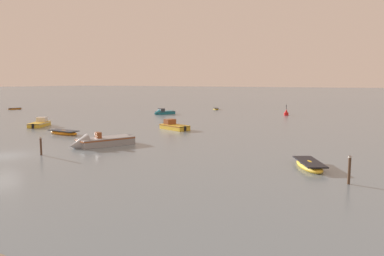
{
  "coord_description": "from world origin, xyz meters",
  "views": [
    {
      "loc": [
        30.86,
        -19.75,
        6.68
      ],
      "look_at": [
        7.75,
        20.34,
        0.8
      ],
      "focal_mm": 34.55,
      "sensor_mm": 36.0,
      "label": 1
    }
  ],
  "objects_px": {
    "motorboat_moored_1": "(97,143)",
    "rowboat_moored_3": "(309,165)",
    "rowboat_moored_2": "(216,109)",
    "motorboat_moored_3": "(41,124)",
    "motorboat_moored_2": "(171,127)",
    "mooring_post_near": "(41,147)",
    "rowboat_moored_0": "(15,109)",
    "motorboat_moored_0": "(162,113)",
    "mooring_post_left": "(349,171)",
    "channel_buoy": "(286,113)",
    "rowboat_moored_1": "(64,133)"
  },
  "relations": [
    {
      "from": "motorboat_moored_0",
      "to": "rowboat_moored_2",
      "type": "bearing_deg",
      "value": -172.02
    },
    {
      "from": "motorboat_moored_3",
      "to": "channel_buoy",
      "type": "height_order",
      "value": "channel_buoy"
    },
    {
      "from": "rowboat_moored_1",
      "to": "rowboat_moored_2",
      "type": "distance_m",
      "value": 46.49
    },
    {
      "from": "motorboat_moored_2",
      "to": "motorboat_moored_3",
      "type": "bearing_deg",
      "value": 39.13
    },
    {
      "from": "motorboat_moored_0",
      "to": "mooring_post_near",
      "type": "distance_m",
      "value": 42.63
    },
    {
      "from": "rowboat_moored_1",
      "to": "mooring_post_near",
      "type": "bearing_deg",
      "value": -48.01
    },
    {
      "from": "rowboat_moored_0",
      "to": "rowboat_moored_3",
      "type": "bearing_deg",
      "value": 85.74
    },
    {
      "from": "motorboat_moored_2",
      "to": "rowboat_moored_2",
      "type": "height_order",
      "value": "motorboat_moored_2"
    },
    {
      "from": "rowboat_moored_1",
      "to": "motorboat_moored_3",
      "type": "distance_m",
      "value": 10.81
    },
    {
      "from": "rowboat_moored_2",
      "to": "channel_buoy",
      "type": "height_order",
      "value": "channel_buoy"
    },
    {
      "from": "motorboat_moored_1",
      "to": "rowboat_moored_0",
      "type": "height_order",
      "value": "motorboat_moored_1"
    },
    {
      "from": "mooring_post_left",
      "to": "rowboat_moored_0",
      "type": "bearing_deg",
      "value": 159.19
    },
    {
      "from": "motorboat_moored_2",
      "to": "mooring_post_near",
      "type": "distance_m",
      "value": 21.45
    },
    {
      "from": "rowboat_moored_0",
      "to": "mooring_post_near",
      "type": "bearing_deg",
      "value": 72.56
    },
    {
      "from": "rowboat_moored_1",
      "to": "rowboat_moored_3",
      "type": "height_order",
      "value": "same"
    },
    {
      "from": "motorboat_moored_2",
      "to": "mooring_post_left",
      "type": "height_order",
      "value": "mooring_post_left"
    },
    {
      "from": "motorboat_moored_3",
      "to": "rowboat_moored_0",
      "type": "bearing_deg",
      "value": 31.27
    },
    {
      "from": "motorboat_moored_1",
      "to": "rowboat_moored_3",
      "type": "relative_size",
      "value": 1.49
    },
    {
      "from": "motorboat_moored_0",
      "to": "mooring_post_left",
      "type": "relative_size",
      "value": 2.36
    },
    {
      "from": "mooring_post_left",
      "to": "channel_buoy",
      "type": "bearing_deg",
      "value": 110.34
    },
    {
      "from": "rowboat_moored_0",
      "to": "rowboat_moored_2",
      "type": "xyz_separation_m",
      "value": [
        41.9,
        23.49,
        0.01
      ]
    },
    {
      "from": "motorboat_moored_1",
      "to": "rowboat_moored_3",
      "type": "height_order",
      "value": "motorboat_moored_1"
    },
    {
      "from": "rowboat_moored_3",
      "to": "channel_buoy",
      "type": "xyz_separation_m",
      "value": [
        -13.89,
        42.8,
        0.27
      ]
    },
    {
      "from": "motorboat_moored_0",
      "to": "motorboat_moored_1",
      "type": "relative_size",
      "value": 0.7
    },
    {
      "from": "rowboat_moored_2",
      "to": "rowboat_moored_3",
      "type": "relative_size",
      "value": 0.73
    },
    {
      "from": "mooring_post_left",
      "to": "rowboat_moored_2",
      "type": "bearing_deg",
      "value": 124.07
    },
    {
      "from": "motorboat_moored_1",
      "to": "motorboat_moored_2",
      "type": "distance_m",
      "value": 15.49
    },
    {
      "from": "rowboat_moored_2",
      "to": "rowboat_moored_3",
      "type": "xyz_separation_m",
      "value": [
        32.6,
        -49.58,
        0.05
      ]
    },
    {
      "from": "rowboat_moored_0",
      "to": "mooring_post_near",
      "type": "distance_m",
      "value": 61.94
    },
    {
      "from": "motorboat_moored_2",
      "to": "channel_buoy",
      "type": "bearing_deg",
      "value": -86.89
    },
    {
      "from": "rowboat_moored_1",
      "to": "mooring_post_left",
      "type": "bearing_deg",
      "value": -9.7
    },
    {
      "from": "rowboat_moored_1",
      "to": "mooring_post_left",
      "type": "height_order",
      "value": "mooring_post_left"
    },
    {
      "from": "channel_buoy",
      "to": "motorboat_moored_2",
      "type": "bearing_deg",
      "value": -106.25
    },
    {
      "from": "motorboat_moored_3",
      "to": "rowboat_moored_1",
      "type": "bearing_deg",
      "value": -143.7
    },
    {
      "from": "motorboat_moored_0",
      "to": "mooring_post_left",
      "type": "xyz_separation_m",
      "value": [
        39.84,
        -36.45,
        0.62
      ]
    },
    {
      "from": "channel_buoy",
      "to": "mooring_post_left",
      "type": "height_order",
      "value": "channel_buoy"
    },
    {
      "from": "rowboat_moored_3",
      "to": "mooring_post_near",
      "type": "xyz_separation_m",
      "value": [
        -22.25,
        -7.17,
        0.59
      ]
    },
    {
      "from": "rowboat_moored_2",
      "to": "rowboat_moored_3",
      "type": "height_order",
      "value": "rowboat_moored_3"
    },
    {
      "from": "rowboat_moored_1",
      "to": "rowboat_moored_3",
      "type": "bearing_deg",
      "value": -4.59
    },
    {
      "from": "rowboat_moored_0",
      "to": "mooring_post_left",
      "type": "distance_m",
      "value": 83.2
    },
    {
      "from": "motorboat_moored_3",
      "to": "mooring_post_left",
      "type": "height_order",
      "value": "mooring_post_left"
    },
    {
      "from": "mooring_post_left",
      "to": "rowboat_moored_3",
      "type": "bearing_deg",
      "value": 133.33
    },
    {
      "from": "mooring_post_near",
      "to": "motorboat_moored_1",
      "type": "bearing_deg",
      "value": 80.21
    },
    {
      "from": "motorboat_moored_1",
      "to": "motorboat_moored_2",
      "type": "height_order",
      "value": "motorboat_moored_1"
    },
    {
      "from": "motorboat_moored_2",
      "to": "mooring_post_near",
      "type": "xyz_separation_m",
      "value": [
        -0.05,
        -21.45,
        0.48
      ]
    },
    {
      "from": "motorboat_moored_0",
      "to": "mooring_post_near",
      "type": "relative_size",
      "value": 2.68
    },
    {
      "from": "motorboat_moored_3",
      "to": "rowboat_moored_2",
      "type": "bearing_deg",
      "value": -41.02
    },
    {
      "from": "motorboat_moored_0",
      "to": "channel_buoy",
      "type": "height_order",
      "value": "channel_buoy"
    },
    {
      "from": "motorboat_moored_3",
      "to": "mooring_post_near",
      "type": "bearing_deg",
      "value": -157.72
    },
    {
      "from": "rowboat_moored_0",
      "to": "mooring_post_near",
      "type": "height_order",
      "value": "mooring_post_near"
    }
  ]
}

